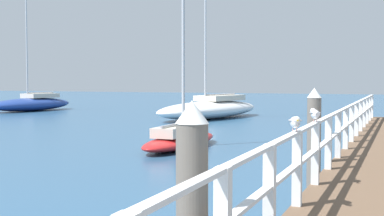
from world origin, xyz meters
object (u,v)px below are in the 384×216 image
(boat_6, at_px, (32,104))
(seagull_foreground, at_px, (295,122))
(dock_piling_near, at_px, (192,215))
(dock_piling_far, at_px, (314,137))
(seagull_background, at_px, (315,114))
(boat_4, at_px, (210,109))
(boat_5, at_px, (180,138))

(boat_6, bearing_deg, seagull_foreground, 142.70)
(dock_piling_near, xyz_separation_m, seagull_foreground, (0.38, 2.70, 0.63))
(dock_piling_far, bearing_deg, seagull_foreground, -84.68)
(dock_piling_far, height_order, boat_6, boat_6)
(seagull_background, distance_m, boat_4, 21.60)
(dock_piling_far, distance_m, boat_6, 29.43)
(dock_piling_far, height_order, seagull_foreground, dock_piling_far)
(boat_4, xyz_separation_m, boat_6, (-13.66, 2.22, -0.04))
(dock_piling_near, bearing_deg, boat_6, 129.82)
(seagull_foreground, xyz_separation_m, boat_6, (-22.37, 23.67, -1.15))
(dock_piling_far, relative_size, boat_6, 0.25)
(seagull_background, bearing_deg, boat_5, 107.13)
(dock_piling_far, height_order, boat_5, boat_5)
(dock_piling_far, xyz_separation_m, seagull_foreground, (0.38, -4.11, 0.63))
(dock_piling_near, height_order, boat_4, boat_4)
(seagull_background, bearing_deg, seagull_foreground, -109.27)
(seagull_foreground, bearing_deg, boat_4, -85.63)
(boat_5, xyz_separation_m, boat_6, (-17.05, 14.80, 0.19))
(seagull_background, height_order, boat_6, boat_6)
(dock_piling_near, distance_m, boat_5, 12.59)
(boat_6, bearing_deg, dock_piling_far, 147.66)
(seagull_foreground, height_order, boat_4, boat_4)
(dock_piling_far, relative_size, seagull_foreground, 4.32)
(dock_piling_near, height_order, dock_piling_far, same)
(seagull_foreground, distance_m, boat_4, 23.18)
(boat_5, height_order, boat_6, boat_6)
(boat_4, bearing_deg, dock_piling_near, 123.43)
(dock_piling_near, height_order, boat_5, boat_5)
(boat_4, bearing_deg, dock_piling_far, 130.05)
(dock_piling_far, distance_m, seagull_background, 2.50)
(dock_piling_near, bearing_deg, seagull_foreground, 81.92)
(dock_piling_far, xyz_separation_m, boat_5, (-4.93, 4.76, -0.71))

